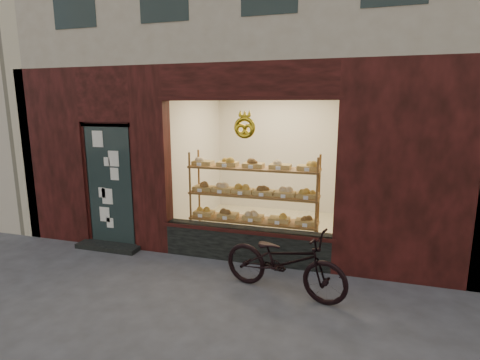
% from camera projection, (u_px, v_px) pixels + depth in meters
% --- Properties ---
extents(ground, '(90.00, 90.00, 0.00)m').
position_uv_depth(ground, '(156.00, 328.00, 4.23)').
color(ground, '#3F3F3F').
extents(display_shelf, '(2.20, 0.45, 1.70)m').
position_uv_depth(display_shelf, '(253.00, 201.00, 6.32)').
color(display_shelf, brown).
rests_on(display_shelf, ground).
extents(bicycle, '(1.82, 0.99, 0.91)m').
position_uv_depth(bicycle, '(284.00, 261.00, 4.95)').
color(bicycle, black).
rests_on(bicycle, ground).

